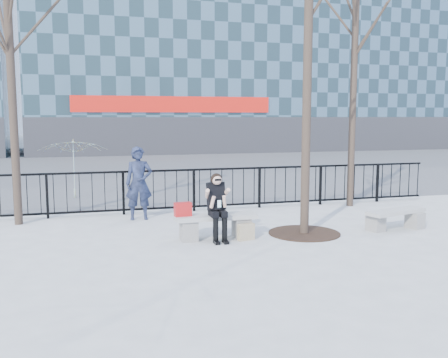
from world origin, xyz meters
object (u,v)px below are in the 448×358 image
object	(u,v)px
bench_main	(215,224)
seated_woman	(217,207)
standing_man	(139,183)
bench_second	(396,217)

from	to	relation	value
bench_main	seated_woman	world-z (taller)	seated_woman
seated_woman	standing_man	world-z (taller)	standing_man
bench_second	standing_man	world-z (taller)	standing_man
standing_man	bench_main	bearing A→B (deg)	-58.02
bench_main	bench_second	world-z (taller)	bench_main
bench_main	bench_second	size ratio (longest dim) A/B	1.12
bench_main	bench_second	bearing A→B (deg)	-3.90
bench_second	seated_woman	size ratio (longest dim) A/B	1.10
bench_main	standing_man	xyz separation A→B (m)	(-1.28, 2.32, 0.57)
bench_main	standing_man	bearing A→B (deg)	118.92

